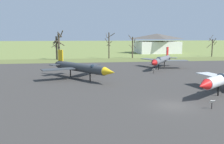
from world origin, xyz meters
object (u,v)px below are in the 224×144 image
(info_placard_front_left, at_px, (212,103))
(info_placard_front_right, at_px, (154,70))
(jet_fighter_front_right, at_px, (161,60))
(visitor_building, at_px, (157,44))
(jet_fighter_rear_left, at_px, (81,68))

(info_placard_front_left, xyz_separation_m, info_placard_front_right, (1.17, 23.91, 0.04))
(jet_fighter_front_right, xyz_separation_m, visitor_building, (14.55, 48.13, 1.99))
(info_placard_front_right, bearing_deg, visitor_building, 71.39)
(info_placard_front_left, height_order, jet_fighter_rear_left, jet_fighter_rear_left)
(info_placard_front_right, bearing_deg, jet_fighter_front_right, 60.22)
(info_placard_front_left, height_order, jet_fighter_front_right, jet_fighter_front_right)
(info_placard_front_right, relative_size, visitor_building, 0.06)
(jet_fighter_front_right, distance_m, info_placard_front_right, 8.20)
(jet_fighter_front_right, bearing_deg, info_placard_front_left, -99.53)
(jet_fighter_rear_left, bearing_deg, jet_fighter_front_right, 32.17)
(info_placard_front_left, xyz_separation_m, jet_fighter_rear_left, (-13.31, 19.29, 1.49))
(info_placard_front_left, height_order, visitor_building, visitor_building)
(jet_fighter_rear_left, distance_m, visitor_building, 68.32)
(info_placard_front_left, relative_size, jet_fighter_rear_left, 0.07)
(jet_fighter_front_right, bearing_deg, jet_fighter_rear_left, -147.83)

